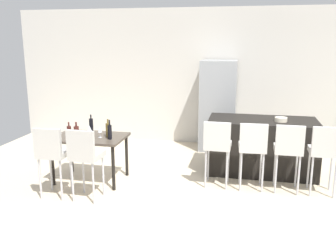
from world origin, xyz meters
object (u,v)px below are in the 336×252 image
at_px(wine_bottle_middle, 108,130).
at_px(fruit_bowl, 281,119).
at_px(wine_bottle_right, 77,133).
at_px(wine_glass_corner, 100,130).
at_px(bar_chair_middle, 253,145).
at_px(bar_chair_right, 289,147).
at_px(kitchen_island, 261,146).
at_px(wine_bottle_end, 91,125).
at_px(dining_chair_near, 52,151).
at_px(wine_glass_near, 89,128).
at_px(bar_chair_far, 325,149).
at_px(wine_bottle_far, 69,132).
at_px(refrigerator, 218,106).
at_px(dining_chair_far, 85,153).
at_px(wine_bottle_inner, 110,132).
at_px(dining_table, 90,141).
at_px(bar_chair_left, 217,143).
at_px(wine_glass_left, 59,131).

relative_size(wine_bottle_middle, fruit_bowl, 1.40).
relative_size(wine_bottle_right, wine_glass_corner, 1.65).
relative_size(bar_chair_middle, bar_chair_right, 1.00).
xyz_separation_m(kitchen_island, wine_bottle_end, (-2.77, -0.77, 0.40)).
bearing_deg(dining_chair_near, fruit_bowl, 26.99).
relative_size(bar_chair_middle, wine_glass_near, 6.03).
distance_m(bar_chair_far, wine_bottle_far, 3.80).
height_order(bar_chair_right, refrigerator, refrigerator).
bearing_deg(refrigerator, wine_bottle_end, -133.81).
bearing_deg(kitchen_island, fruit_bowl, -16.26).
distance_m(kitchen_island, wine_bottle_far, 3.21).
relative_size(bar_chair_right, dining_chair_far, 1.00).
height_order(bar_chair_middle, wine_glass_corner, bar_chair_middle).
xyz_separation_m(bar_chair_middle, wine_bottle_end, (-2.60, 0.07, 0.17)).
height_order(bar_chair_middle, wine_bottle_inner, bar_chair_middle).
height_order(dining_table, dining_chair_near, dining_chair_near).
bearing_deg(wine_glass_corner, bar_chair_far, 3.20).
xyz_separation_m(bar_chair_left, bar_chair_right, (1.04, -0.00, 0.00)).
bearing_deg(wine_glass_left, bar_chair_left, 9.48).
distance_m(wine_bottle_end, wine_glass_corner, 0.37).
height_order(bar_chair_far, wine_glass_corner, bar_chair_far).
relative_size(dining_chair_far, wine_glass_corner, 6.03).
height_order(bar_chair_left, wine_bottle_right, bar_chair_left).
xyz_separation_m(bar_chair_right, wine_glass_left, (-3.44, -0.40, 0.17)).
xyz_separation_m(bar_chair_left, wine_glass_corner, (-1.82, -0.19, 0.17)).
height_order(dining_table, wine_bottle_middle, wine_bottle_middle).
bearing_deg(wine_glass_left, wine_bottle_middle, 22.35).
height_order(kitchen_island, wine_bottle_end, wine_bottle_end).
xyz_separation_m(dining_table, wine_bottle_inner, (0.38, -0.10, 0.20)).
height_order(bar_chair_left, wine_glass_corner, bar_chair_left).
bearing_deg(bar_chair_far, wine_glass_near, -177.89).
distance_m(dining_chair_far, wine_bottle_inner, 0.67).
bearing_deg(dining_chair_far, fruit_bowl, 31.05).
bearing_deg(kitchen_island, wine_bottle_end, -164.53).
bearing_deg(bar_chair_far, wine_bottle_inner, -175.41).
distance_m(refrigerator, fruit_bowl, 1.74).
relative_size(wine_bottle_middle, wine_bottle_inner, 0.93).
distance_m(wine_bottle_inner, fruit_bowl, 2.80).
xyz_separation_m(bar_chair_left, dining_table, (-2.02, -0.15, -0.04)).
bearing_deg(dining_chair_far, wine_glass_near, 108.58).
distance_m(wine_bottle_end, fruit_bowl, 3.13).
bearing_deg(dining_chair_near, wine_bottle_far, 87.34).
bearing_deg(refrigerator, dining_table, -129.81).
bearing_deg(bar_chair_middle, wine_glass_near, -177.05).
height_order(bar_chair_far, wine_glass_near, bar_chair_far).
bearing_deg(kitchen_island, bar_chair_middle, -101.31).
height_order(dining_chair_near, wine_glass_near, dining_chair_near).
relative_size(wine_bottle_far, wine_glass_corner, 1.56).
bearing_deg(bar_chair_far, bar_chair_left, 180.00).
bearing_deg(wine_bottle_inner, bar_chair_right, 5.44).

